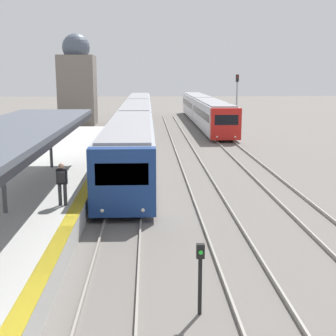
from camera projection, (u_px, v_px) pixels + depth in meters
The scene contains 7 objects.
platform_canopy at pixel (1, 135), 16.60m from camera, with size 4.00×21.26×2.98m.
person_on_platform at pixel (62, 181), 17.86m from camera, with size 0.40×0.40×1.66m.
train_near at pixel (137, 119), 43.68m from camera, with size 2.71×51.86×3.14m.
train_far at pixel (204, 109), 55.72m from camera, with size 2.64×32.36×3.12m.
signal_post_near at pixel (200, 271), 11.41m from camera, with size 0.20×0.21×1.84m.
signal_mast_far at pixel (237, 97), 45.86m from camera, with size 0.28×0.29×5.81m.
distant_domed_building at pixel (77, 82), 54.23m from camera, with size 4.10×4.10×10.41m.
Camera 1 is at (1.02, -5.38, 5.88)m, focal length 50.00 mm.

